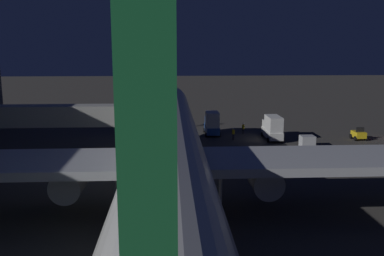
{
  "coord_description": "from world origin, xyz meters",
  "views": [
    {
      "loc": [
        -0.19,
        40.89,
        13.7
      ],
      "look_at": [
        -3.0,
        -11.8,
        3.5
      ],
      "focal_mm": 39.6,
      "sensor_mm": 36.0,
      "label": 1
    }
  ],
  "objects_px": {
    "airliner_at_gate": "(168,157)",
    "pushback_tug": "(359,135)",
    "jet_bridge": "(80,116)",
    "cargo_truck_aft": "(273,127)",
    "ground_crew_near_nose_gear": "(233,133)",
    "catering_truck": "(212,123)",
    "ground_crew_by_tug": "(243,128)",
    "baggage_container_spare": "(307,141)",
    "traffic_cone_nose_starboard": "(154,137)",
    "traffic_cone_nose_port": "(183,136)"
  },
  "relations": [
    {
      "from": "traffic_cone_nose_starboard",
      "to": "ground_crew_by_tug",
      "type": "bearing_deg",
      "value": -169.8
    },
    {
      "from": "catering_truck",
      "to": "baggage_container_spare",
      "type": "xyz_separation_m",
      "value": [
        -12.32,
        9.07,
        -1.05
      ]
    },
    {
      "from": "ground_crew_near_nose_gear",
      "to": "traffic_cone_nose_port",
      "type": "bearing_deg",
      "value": -10.91
    },
    {
      "from": "pushback_tug",
      "to": "traffic_cone_nose_port",
      "type": "bearing_deg",
      "value": -5.26
    },
    {
      "from": "pushback_tug",
      "to": "ground_crew_near_nose_gear",
      "type": "bearing_deg",
      "value": -2.98
    },
    {
      "from": "catering_truck",
      "to": "ground_crew_by_tug",
      "type": "bearing_deg",
      "value": -178.56
    },
    {
      "from": "jet_bridge",
      "to": "ground_crew_near_nose_gear",
      "type": "distance_m",
      "value": 23.02
    },
    {
      "from": "ground_crew_by_tug",
      "to": "traffic_cone_nose_port",
      "type": "bearing_deg",
      "value": 14.7
    },
    {
      "from": "jet_bridge",
      "to": "pushback_tug",
      "type": "bearing_deg",
      "value": -167.3
    },
    {
      "from": "jet_bridge",
      "to": "airliner_at_gate",
      "type": "bearing_deg",
      "value": 118.17
    },
    {
      "from": "traffic_cone_nose_port",
      "to": "jet_bridge",
      "type": "bearing_deg",
      "value": 40.87
    },
    {
      "from": "ground_crew_by_tug",
      "to": "traffic_cone_nose_port",
      "type": "relative_size",
      "value": 3.23
    },
    {
      "from": "pushback_tug",
      "to": "traffic_cone_nose_port",
      "type": "height_order",
      "value": "pushback_tug"
    },
    {
      "from": "catering_truck",
      "to": "traffic_cone_nose_starboard",
      "type": "relative_size",
      "value": 9.34
    },
    {
      "from": "jet_bridge",
      "to": "baggage_container_spare",
      "type": "relative_size",
      "value": 10.47
    },
    {
      "from": "jet_bridge",
      "to": "traffic_cone_nose_starboard",
      "type": "height_order",
      "value": "jet_bridge"
    },
    {
      "from": "airliner_at_gate",
      "to": "ground_crew_near_nose_gear",
      "type": "xyz_separation_m",
      "value": [
        -9.62,
        -29.83,
        -4.37
      ]
    },
    {
      "from": "baggage_container_spare",
      "to": "traffic_cone_nose_starboard",
      "type": "distance_m",
      "value": 22.35
    },
    {
      "from": "airliner_at_gate",
      "to": "ground_crew_by_tug",
      "type": "distance_m",
      "value": 36.04
    },
    {
      "from": "ground_crew_near_nose_gear",
      "to": "ground_crew_by_tug",
      "type": "bearing_deg",
      "value": -118.76
    },
    {
      "from": "jet_bridge",
      "to": "ground_crew_near_nose_gear",
      "type": "height_order",
      "value": "jet_bridge"
    },
    {
      "from": "cargo_truck_aft",
      "to": "traffic_cone_nose_port",
      "type": "height_order",
      "value": "cargo_truck_aft"
    },
    {
      "from": "airliner_at_gate",
      "to": "ground_crew_by_tug",
      "type": "relative_size",
      "value": 36.65
    },
    {
      "from": "ground_crew_by_tug",
      "to": "jet_bridge",
      "type": "bearing_deg",
      "value": 31.33
    },
    {
      "from": "catering_truck",
      "to": "ground_crew_near_nose_gear",
      "type": "relative_size",
      "value": 2.89
    },
    {
      "from": "airliner_at_gate",
      "to": "traffic_cone_nose_port",
      "type": "bearing_deg",
      "value": -94.03
    },
    {
      "from": "cargo_truck_aft",
      "to": "ground_crew_near_nose_gear",
      "type": "height_order",
      "value": "cargo_truck_aft"
    },
    {
      "from": "catering_truck",
      "to": "jet_bridge",
      "type": "bearing_deg",
      "value": 37.77
    },
    {
      "from": "ground_crew_near_nose_gear",
      "to": "traffic_cone_nose_starboard",
      "type": "height_order",
      "value": "ground_crew_near_nose_gear"
    },
    {
      "from": "ground_crew_by_tug",
      "to": "cargo_truck_aft",
      "type": "bearing_deg",
      "value": 132.02
    },
    {
      "from": "catering_truck",
      "to": "ground_crew_near_nose_gear",
      "type": "height_order",
      "value": "catering_truck"
    },
    {
      "from": "airliner_at_gate",
      "to": "catering_truck",
      "type": "distance_m",
      "value": 34.51
    },
    {
      "from": "airliner_at_gate",
      "to": "pushback_tug",
      "type": "relative_size",
      "value": 28.46
    },
    {
      "from": "baggage_container_spare",
      "to": "ground_crew_by_tug",
      "type": "height_order",
      "value": "ground_crew_by_tug"
    },
    {
      "from": "airliner_at_gate",
      "to": "ground_crew_near_nose_gear",
      "type": "height_order",
      "value": "airliner_at_gate"
    },
    {
      "from": "airliner_at_gate",
      "to": "baggage_container_spare",
      "type": "bearing_deg",
      "value": -127.88
    },
    {
      "from": "ground_crew_near_nose_gear",
      "to": "traffic_cone_nose_starboard",
      "type": "bearing_deg",
      "value": -6.9
    },
    {
      "from": "baggage_container_spare",
      "to": "traffic_cone_nose_starboard",
      "type": "bearing_deg",
      "value": -17.4
    },
    {
      "from": "baggage_container_spare",
      "to": "ground_crew_near_nose_gear",
      "type": "xyz_separation_m",
      "value": [
        9.5,
        -5.25,
        0.18
      ]
    },
    {
      "from": "jet_bridge",
      "to": "catering_truck",
      "type": "height_order",
      "value": "jet_bridge"
    },
    {
      "from": "baggage_container_spare",
      "to": "traffic_cone_nose_starboard",
      "type": "xyz_separation_m",
      "value": [
        21.32,
        -6.68,
        -0.52
      ]
    },
    {
      "from": "traffic_cone_nose_starboard",
      "to": "airliner_at_gate",
      "type": "bearing_deg",
      "value": 94.03
    },
    {
      "from": "jet_bridge",
      "to": "ground_crew_near_nose_gear",
      "type": "bearing_deg",
      "value": -154.37
    },
    {
      "from": "catering_truck",
      "to": "traffic_cone_nose_starboard",
      "type": "bearing_deg",
      "value": 14.88
    },
    {
      "from": "jet_bridge",
      "to": "ground_crew_near_nose_gear",
      "type": "xyz_separation_m",
      "value": [
        -20.37,
        -9.77,
        -4.42
      ]
    },
    {
      "from": "catering_truck",
      "to": "traffic_cone_nose_starboard",
      "type": "distance_m",
      "value": 9.44
    },
    {
      "from": "pushback_tug",
      "to": "catering_truck",
      "type": "xyz_separation_m",
      "value": [
        21.5,
        -4.79,
        1.07
      ]
    },
    {
      "from": "baggage_container_spare",
      "to": "traffic_cone_nose_starboard",
      "type": "height_order",
      "value": "baggage_container_spare"
    },
    {
      "from": "catering_truck",
      "to": "cargo_truck_aft",
      "type": "xyz_separation_m",
      "value": [
        -8.67,
        3.96,
        -0.03
      ]
    },
    {
      "from": "jet_bridge",
      "to": "traffic_cone_nose_starboard",
      "type": "distance_m",
      "value": 14.99
    }
  ]
}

